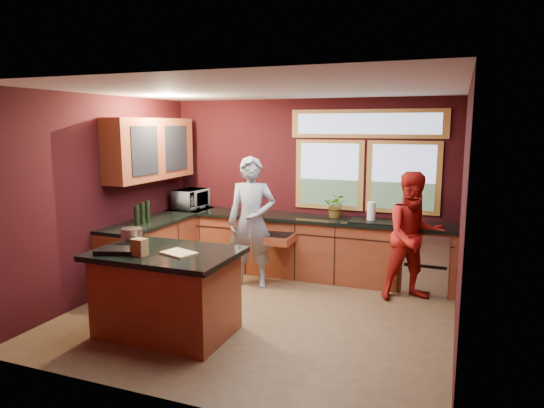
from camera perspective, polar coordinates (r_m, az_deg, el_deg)
The scene contains 14 objects.
floor at distance 6.10m, azimuth -1.60°, elevation -12.88°, with size 4.50×4.50×0.00m, color brown.
room_shell at distance 6.22m, azimuth -5.62°, elevation 4.60°, with size 4.52×4.02×2.71m.
back_counter at distance 7.42m, azimuth 4.89°, elevation -5.09°, with size 4.50×0.64×0.93m.
left_counter at distance 7.56m, azimuth -12.88°, elevation -5.00°, with size 0.64×2.30×0.93m.
island at distance 5.56m, azimuth -12.26°, elevation -10.09°, with size 1.55×1.05×0.95m.
person_grey at distance 6.91m, azimuth -2.41°, elevation -2.15°, with size 0.68×0.45×1.87m, color slate.
person_red at distance 6.64m, azimuth 16.35°, elevation -3.69°, with size 0.83×0.65×1.71m, color #A41813.
microwave at distance 8.13m, azimuth -9.53°, elevation 0.59°, with size 0.58×0.39×0.32m, color #999999.
potted_plant at distance 7.26m, azimuth 7.53°, elevation -0.25°, with size 0.33×0.28×0.36m, color #999999.
paper_towel at distance 7.11m, azimuth 11.61°, elevation -0.88°, with size 0.12×0.12×0.28m, color silver.
cutting_board at distance 5.27m, azimuth -10.92°, elevation -5.68°, with size 0.35×0.25×0.02m, color tan.
stock_pot at distance 5.83m, azimuth -16.17°, elevation -3.63°, with size 0.24×0.24×0.18m, color silver.
paper_bag at distance 5.29m, azimuth -15.33°, elevation -4.91°, with size 0.15×0.12×0.18m, color brown.
black_tray at distance 5.48m, azimuth -17.83°, elevation -5.23°, with size 0.40×0.28×0.05m, color black.
Camera 1 is at (2.19, -5.21, 2.30)m, focal length 32.00 mm.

